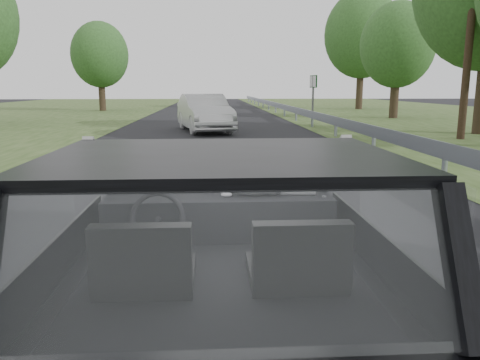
{
  "coord_description": "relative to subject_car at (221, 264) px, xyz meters",
  "views": [
    {
      "loc": [
        -0.05,
        -2.6,
        1.75
      ],
      "look_at": [
        0.15,
        0.56,
        1.12
      ],
      "focal_mm": 35.0,
      "sensor_mm": 36.0,
      "label": 1
    }
  ],
  "objects": [
    {
      "name": "driver_seat",
      "position": [
        -0.4,
        -0.29,
        0.16
      ],
      "size": [
        0.5,
        0.72,
        0.42
      ],
      "primitive_type": "cube",
      "color": "black",
      "rests_on": "subject_car"
    },
    {
      "name": "highway_sign",
      "position": [
        4.52,
        18.49,
        0.41
      ],
      "size": [
        0.19,
        0.91,
        2.27
      ],
      "primitive_type": "cube",
      "rotation": [
        0.0,
        0.0,
        0.11
      ],
      "color": "#0F4317",
      "rests_on": "ground"
    },
    {
      "name": "passenger_seat",
      "position": [
        0.4,
        -0.29,
        0.16
      ],
      "size": [
        0.5,
        0.72,
        0.42
      ],
      "primitive_type": "cube",
      "color": "black",
      "rests_on": "subject_car"
    },
    {
      "name": "utility_pole",
      "position": [
        8.45,
        12.85,
        3.2
      ],
      "size": [
        0.26,
        0.26,
        7.85
      ],
      "primitive_type": "cylinder",
      "rotation": [
        0.0,
        0.0,
        0.01
      ],
      "color": "#3A2D1F",
      "rests_on": "ground"
    },
    {
      "name": "dashboard",
      "position": [
        0.0,
        0.62,
        0.12
      ],
      "size": [
        1.58,
        0.45,
        0.3
      ],
      "primitive_type": "cube",
      "color": "black",
      "rests_on": "subject_car"
    },
    {
      "name": "guardrail",
      "position": [
        4.3,
        10.0,
        -0.15
      ],
      "size": [
        0.05,
        90.0,
        0.32
      ],
      "primitive_type": "cube",
      "color": "#8E95A2",
      "rests_on": "ground"
    },
    {
      "name": "tree_6",
      "position": [
        -8.26,
        33.72,
        2.44
      ],
      "size": [
        4.78,
        4.78,
        6.34
      ],
      "primitive_type": null,
      "rotation": [
        0.0,
        0.0,
        -0.15
      ],
      "color": "#27461D",
      "rests_on": "ground"
    },
    {
      "name": "cat",
      "position": [
        0.25,
        0.59,
        0.35
      ],
      "size": [
        0.52,
        0.17,
        0.23
      ],
      "primitive_type": "ellipsoid",
      "rotation": [
        0.0,
        0.0,
        0.02
      ],
      "color": "gray",
      "rests_on": "dashboard"
    },
    {
      "name": "tree_3",
      "position": [
        11.9,
        35.07,
        3.75
      ],
      "size": [
        7.7,
        7.7,
        8.96
      ],
      "primitive_type": null,
      "rotation": [
        0.0,
        0.0,
        -0.38
      ],
      "color": "#27461D",
      "rests_on": "ground"
    },
    {
      "name": "subject_car",
      "position": [
        0.0,
        0.0,
        0.0
      ],
      "size": [
        1.8,
        4.0,
        1.45
      ],
      "primitive_type": "cube",
      "color": "black",
      "rests_on": "ground"
    },
    {
      "name": "other_car",
      "position": [
        -0.32,
        16.32,
        0.02
      ],
      "size": [
        2.69,
        4.8,
        1.49
      ],
      "primitive_type": "imported",
      "rotation": [
        0.0,
        0.0,
        0.21
      ],
      "color": "silver",
      "rests_on": "ground"
    },
    {
      "name": "tree_2",
      "position": [
        10.42,
        23.96,
        2.41
      ],
      "size": [
        4.37,
        4.37,
        6.28
      ],
      "primitive_type": null,
      "rotation": [
        0.0,
        0.0,
        0.06
      ],
      "color": "#27461D",
      "rests_on": "ground"
    },
    {
      "name": "steering_wheel",
      "position": [
        -0.4,
        0.33,
        0.2
      ],
      "size": [
        0.36,
        0.36,
        0.04
      ],
      "primitive_type": "torus",
      "color": "black",
      "rests_on": "dashboard"
    }
  ]
}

